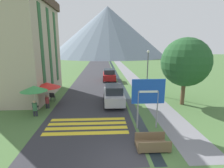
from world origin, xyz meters
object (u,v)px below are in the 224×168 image
Objects in this scene: cafe_chair_near_left at (35,106)px; cafe_chair_far_right at (52,96)px; person_seated_far at (35,107)px; footbridge at (152,144)px; cafe_umbrella_front_green at (34,88)px; cafe_umbrella_middle_red at (47,85)px; hotel_building at (24,43)px; tree_by_path at (186,62)px; road_sign at (148,96)px; person_seated_near at (47,101)px; cafe_chair_far_left at (53,96)px; streetlamp at (148,68)px; parked_car_near at (114,95)px; parked_car_far at (109,75)px.

cafe_chair_far_right is at bearing 80.22° from cafe_chair_near_left.
cafe_chair_near_left is 0.67× the size of person_seated_far.
cafe_chair_far_right reaches higher than footbridge.
cafe_umbrella_middle_red is at bearing 82.94° from cafe_umbrella_front_green.
tree_by_path is (15.37, -3.60, -1.66)m from hotel_building.
cafe_umbrella_middle_red is at bearing -85.41° from cafe_chair_far_right.
cafe_chair_near_left is (-8.43, 3.24, -1.72)m from road_sign.
person_seated_near is (-7.43, 6.45, 0.44)m from footbridge.
cafe_chair_far_left is (3.10, -2.09, -5.06)m from hotel_building.
streetlamp is at bearing 15.11° from cafe_chair_far_right.
person_seated_far is (0.01, -0.19, -1.46)m from cafe_umbrella_front_green.
tree_by_path reaches higher than cafe_umbrella_front_green.
cafe_umbrella_middle_red is at bearing -178.24° from parked_car_near.
parked_car_far is 3.43× the size of person_seated_far.
cafe_chair_far_right is (-6.03, -9.88, -0.40)m from parked_car_far.
parked_car_near is 3.48× the size of person_seated_near.
cafe_umbrella_front_green is (-0.23, -3.61, 1.65)m from cafe_chair_far_right.
footbridge is 0.40× the size of parked_car_near.
cafe_chair_far_right is at bearing -167.65° from streetlamp.
road_sign is 3.90× the size of cafe_chair_far_right.
parked_car_far is at bearing 96.69° from road_sign.
streetlamp reaches higher than cafe_chair_near_left.
road_sign reaches higher than cafe_umbrella_middle_red.
cafe_chair_far_left is at bearing -120.45° from parked_car_far.
person_seated_near is at bearing -77.91° from cafe_umbrella_middle_red.
cafe_chair_far_left is (-5.90, 1.06, -0.40)m from parked_car_near.
person_seated_near is (0.19, -2.11, 0.16)m from cafe_chair_far_right.
cafe_chair_far_right is at bearing 172.30° from tree_by_path.
cafe_chair_far_left reaches higher than footbridge.
footbridge is 2.00× the size of cafe_chair_near_left.
streetlamp reaches higher than cafe_chair_far_left.
tree_by_path is at bearing 55.27° from footbridge.
cafe_chair_far_left is 12.82m from tree_by_path.
parked_car_near reaches higher than footbridge.
streetlamp is at bearing -62.63° from parked_car_far.
cafe_chair_near_left is (-6.54, -12.87, -0.40)m from parked_car_far.
cafe_chair_far_left is 1.95m from person_seated_near.
hotel_building is 12.10× the size of cafe_chair_near_left.
cafe_chair_far_right is at bearing 118.45° from cafe_chair_far_left.
tree_by_path reaches higher than footbridge.
parked_car_far is at bearing 41.47° from hotel_building.
tree_by_path is (12.62, 2.12, 3.22)m from person_seated_far.
tree_by_path is at bearing 2.02° from person_seated_near.
person_seated_near is (3.16, -4.03, -4.91)m from hotel_building.
person_seated_far is at bearing -170.47° from tree_by_path.
hotel_building is at bearing 116.34° from cafe_umbrella_front_green.
cafe_chair_far_right is at bearing -121.40° from parked_car_far.
road_sign reaches higher than parked_car_near.
cafe_chair_far_right is (-6.03, 1.22, -0.40)m from parked_car_near.
road_sign is at bearing -83.31° from parked_car_far.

